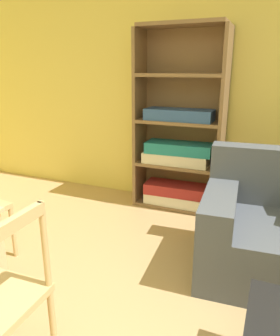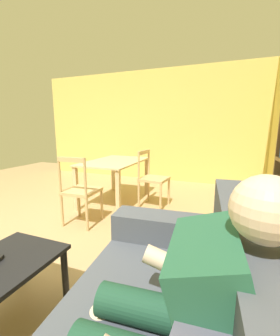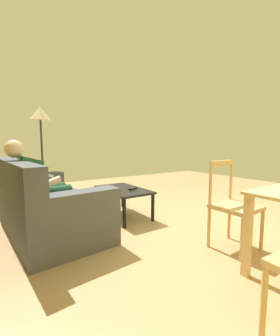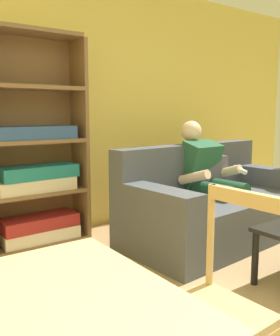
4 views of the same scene
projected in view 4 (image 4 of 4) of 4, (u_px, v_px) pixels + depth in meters
name	position (u px, v px, depth m)	size (l,w,h in m)	color
wall_back	(65.00, 105.00, 3.84)	(7.10, 0.12, 2.66)	#DBC660
couch	(213.00, 205.00, 3.70)	(2.01, 1.10, 0.93)	#474C56
person_lounging	(209.00, 177.00, 3.69)	(0.62, 0.93, 1.17)	#23563D
bookshelf	(35.00, 164.00, 3.48)	(0.96, 0.36, 1.98)	brown
dining_chair_facing_couch	(218.00, 316.00, 1.45)	(0.43, 0.43, 0.94)	tan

